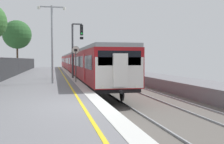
# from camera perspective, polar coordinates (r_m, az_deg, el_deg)

# --- Properties ---
(ground) EXTENTS (17.40, 110.00, 1.21)m
(ground) POSITION_cam_1_polar(r_m,az_deg,el_deg) (11.26, 9.29, -9.43)
(ground) COLOR slate
(commuter_train_at_platform) EXTENTS (2.83, 60.37, 3.81)m
(commuter_train_at_platform) POSITION_cam_1_polar(r_m,az_deg,el_deg) (44.31, -7.61, 1.99)
(commuter_train_at_platform) COLOR maroon
(commuter_train_at_platform) RESTS_ON ground
(signal_gantry) EXTENTS (1.10, 0.24, 5.12)m
(signal_gantry) POSITION_cam_1_polar(r_m,az_deg,el_deg) (25.87, -7.68, 5.83)
(signal_gantry) COLOR #47474C
(signal_gantry) RESTS_ON ground
(speed_limit_sign) EXTENTS (0.59, 0.08, 2.75)m
(speed_limit_sign) POSITION_cam_1_polar(r_m,az_deg,el_deg) (20.89, -7.62, 2.64)
(speed_limit_sign) COLOR #59595B
(speed_limit_sign) RESTS_ON ground
(platform_lamp_mid) EXTENTS (2.00, 0.20, 5.64)m
(platform_lamp_mid) POSITION_cam_1_polar(r_m,az_deg,el_deg) (20.36, -12.47, 7.04)
(platform_lamp_mid) COLOR #93999E
(platform_lamp_mid) RESTS_ON ground
(background_tree_right) EXTENTS (4.53, 4.53, 7.99)m
(background_tree_right) POSITION_cam_1_polar(r_m,az_deg,el_deg) (46.08, -19.33, 7.25)
(background_tree_right) COLOR #473323
(background_tree_right) RESTS_ON ground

